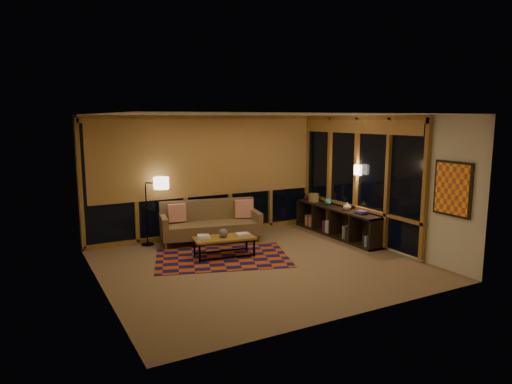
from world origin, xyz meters
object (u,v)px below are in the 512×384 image
sofa (211,222)px  floor_lamp (146,211)px  coffee_table (224,247)px  bookshelf (336,222)px

sofa → floor_lamp: floor_lamp is taller
sofa → coffee_table: sofa is taller
floor_lamp → bookshelf: bearing=14.2°
bookshelf → sofa: bearing=161.2°
sofa → coffee_table: bearing=-88.6°
coffee_table → floor_lamp: (-1.07, 1.53, 0.53)m
coffee_table → bookshelf: bearing=12.7°
coffee_table → floor_lamp: 1.95m
coffee_table → floor_lamp: size_ratio=0.80×
floor_lamp → bookshelf: 4.17m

